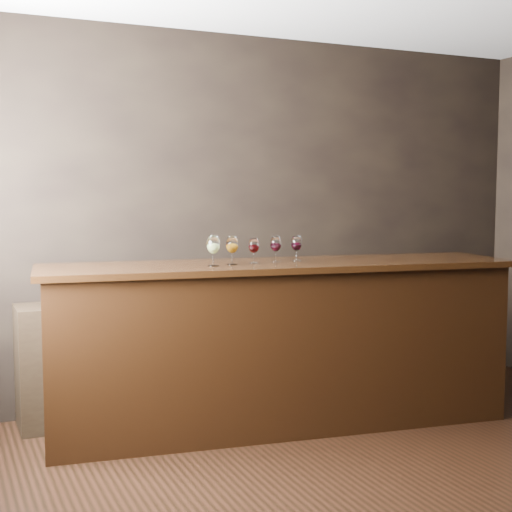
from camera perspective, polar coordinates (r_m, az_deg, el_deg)
name	(u,v)px	position (r m, az deg, el deg)	size (l,w,h in m)	color
ground	(423,503)	(3.99, 13.19, -18.72)	(5.00, 5.00, 0.00)	black
room_shell	(378,150)	(3.61, 9.72, 8.32)	(5.02, 4.52, 2.81)	black
bar_counter	(280,347)	(4.91, 1.94, -7.32)	(3.10, 0.67, 1.09)	black
bar_top	(280,265)	(4.81, 1.96, -0.76)	(3.21, 0.75, 0.04)	black
back_bar_shelf	(183,353)	(5.31, -5.89, -7.76)	(2.33, 0.40, 0.84)	black
glass_white	(213,245)	(4.57, -3.44, 0.86)	(0.08, 0.08, 0.20)	white
glass_amber	(232,245)	(4.66, -1.92, 0.86)	(0.08, 0.08, 0.19)	white
glass_red_a	(254,246)	(4.75, -0.18, 0.81)	(0.07, 0.07, 0.17)	white
glass_red_b	(276,244)	(4.82, 1.59, 0.94)	(0.08, 0.08, 0.18)	white
glass_red_c	(296,244)	(4.90, 3.25, 0.98)	(0.08, 0.08, 0.18)	white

